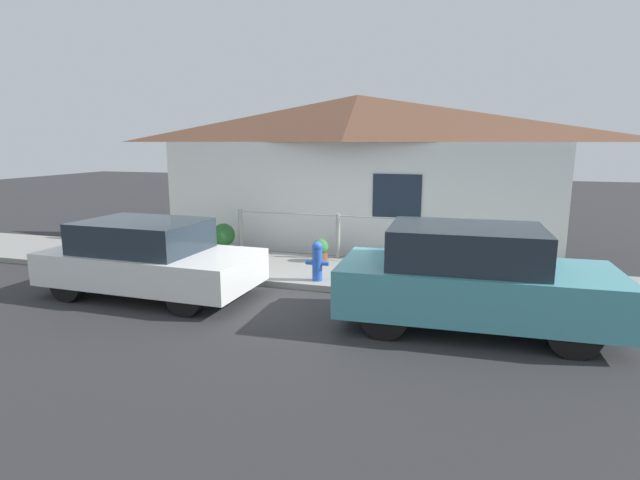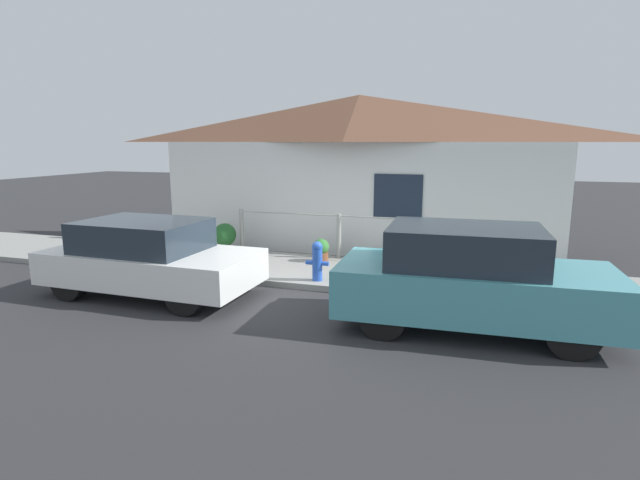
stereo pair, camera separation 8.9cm
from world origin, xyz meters
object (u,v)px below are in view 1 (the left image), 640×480
(car_left, at_px, (149,258))
(potted_plant_near_hydrant, at_px, (320,250))
(fire_hydrant, at_px, (317,260))
(potted_plant_by_fence, at_px, (224,236))
(car_right, at_px, (472,278))

(car_left, bearing_deg, potted_plant_near_hydrant, 52.75)
(fire_hydrant, relative_size, potted_plant_by_fence, 1.12)
(fire_hydrant, distance_m, potted_plant_near_hydrant, 1.55)
(car_right, xyz_separation_m, potted_plant_near_hydrant, (-3.18, 2.87, -0.38))
(fire_hydrant, relative_size, potted_plant_near_hydrant, 1.51)
(car_left, relative_size, car_right, 0.96)
(car_right, distance_m, potted_plant_near_hydrant, 4.30)
(car_right, bearing_deg, potted_plant_near_hydrant, 135.68)
(car_left, distance_m, potted_plant_near_hydrant, 3.68)
(potted_plant_near_hydrant, bearing_deg, fire_hydrant, -75.02)
(car_left, distance_m, car_right, 5.46)
(car_left, xyz_separation_m, potted_plant_near_hydrant, (2.28, 2.87, -0.30))
(car_left, height_order, potted_plant_by_fence, car_left)
(car_left, relative_size, potted_plant_by_fence, 5.65)
(car_right, height_order, fire_hydrant, car_right)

